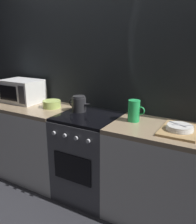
{
  "coord_description": "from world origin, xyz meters",
  "views": [
    {
      "loc": [
        1.22,
        -1.95,
        1.62
      ],
      "look_at": [
        0.11,
        0.0,
        0.95
      ],
      "focal_mm": 38.46,
      "sensor_mm": 36.0,
      "label": 1
    }
  ],
  "objects_px": {
    "mixing_bowl": "(52,104)",
    "pitcher": "(134,111)",
    "microwave": "(22,91)",
    "dish_pile": "(180,129)",
    "kettle": "(79,104)",
    "stove_unit": "(89,156)"
  },
  "relations": [
    {
      "from": "stove_unit",
      "to": "mixing_bowl",
      "type": "distance_m",
      "value": 0.71
    },
    {
      "from": "mixing_bowl",
      "to": "pitcher",
      "type": "bearing_deg",
      "value": 0.69
    },
    {
      "from": "kettle",
      "to": "pitcher",
      "type": "xyz_separation_m",
      "value": [
        0.62,
        -0.02,
        0.02
      ]
    },
    {
      "from": "dish_pile",
      "to": "microwave",
      "type": "bearing_deg",
      "value": 177.31
    },
    {
      "from": "pitcher",
      "to": "dish_pile",
      "type": "height_order",
      "value": "pitcher"
    },
    {
      "from": "pitcher",
      "to": "mixing_bowl",
      "type": "bearing_deg",
      "value": -179.31
    },
    {
      "from": "microwave",
      "to": "pitcher",
      "type": "relative_size",
      "value": 2.3
    },
    {
      "from": "dish_pile",
      "to": "stove_unit",
      "type": "bearing_deg",
      "value": 179.09
    },
    {
      "from": "microwave",
      "to": "mixing_bowl",
      "type": "bearing_deg",
      "value": -3.7
    },
    {
      "from": "mixing_bowl",
      "to": "pitcher",
      "type": "height_order",
      "value": "pitcher"
    },
    {
      "from": "dish_pile",
      "to": "pitcher",
      "type": "bearing_deg",
      "value": 170.88
    },
    {
      "from": "stove_unit",
      "to": "pitcher",
      "type": "distance_m",
      "value": 0.72
    },
    {
      "from": "mixing_bowl",
      "to": "kettle",
      "type": "bearing_deg",
      "value": 4.49
    },
    {
      "from": "microwave",
      "to": "dish_pile",
      "type": "height_order",
      "value": "microwave"
    },
    {
      "from": "stove_unit",
      "to": "dish_pile",
      "type": "distance_m",
      "value": 1.01
    },
    {
      "from": "kettle",
      "to": "mixing_bowl",
      "type": "distance_m",
      "value": 0.35
    },
    {
      "from": "stove_unit",
      "to": "microwave",
      "type": "relative_size",
      "value": 1.96
    },
    {
      "from": "microwave",
      "to": "mixing_bowl",
      "type": "relative_size",
      "value": 2.3
    },
    {
      "from": "microwave",
      "to": "pitcher",
      "type": "xyz_separation_m",
      "value": [
        1.44,
        -0.02,
        -0.03
      ]
    },
    {
      "from": "pitcher",
      "to": "dish_pile",
      "type": "bearing_deg",
      "value": -9.12
    },
    {
      "from": "microwave",
      "to": "dish_pile",
      "type": "distance_m",
      "value": 1.88
    },
    {
      "from": "kettle",
      "to": "mixing_bowl",
      "type": "height_order",
      "value": "kettle"
    }
  ]
}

